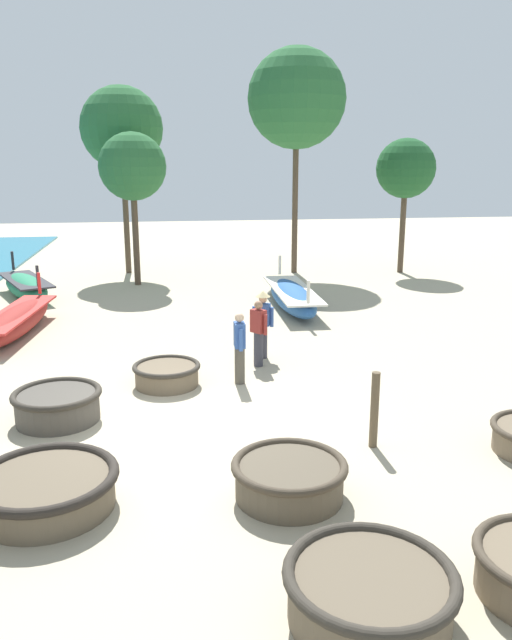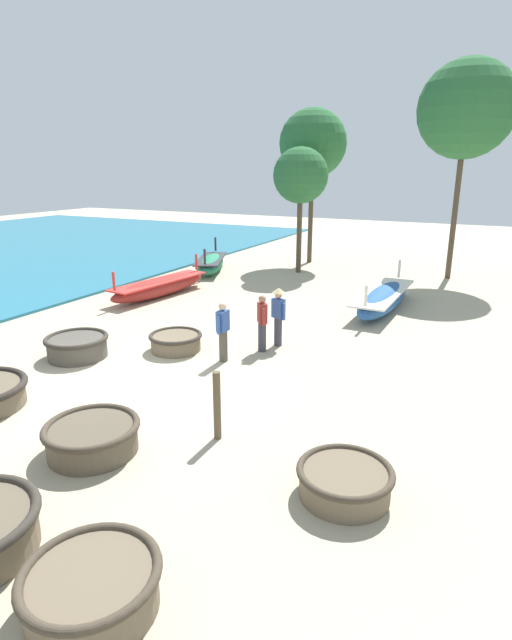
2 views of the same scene
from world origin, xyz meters
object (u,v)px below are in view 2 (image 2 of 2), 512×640
at_px(coracle_front_right, 77,346).
at_px(long_boat_green_hull, 383,299).
at_px(fisherman_crouching, 278,313).
at_px(mooring_post_inland, 217,406).
at_px(coracle_tilted, 345,481).
at_px(fisherman_standing_left, 223,330).
at_px(coracle_nearest, 92,436).
at_px(tree_left_mid, 313,144).
at_px(tree_right_mid, 301,176).
at_px(long_boat_blue_hull, 211,264).
at_px(long_boat_red_hull, 160,287).
at_px(fisherman_by_coracle, 262,322).
at_px(coracle_center, 92,587).
at_px(tree_leftmost, 467,110).
at_px(coracle_far_right, 176,341).

xyz_separation_m(coracle_front_right, long_boat_green_hull, (6.14, 8.30, 0.07)).
xyz_separation_m(fisherman_crouching, mooring_post_inland, (1.07, -5.11, -0.30)).
xyz_separation_m(coracle_tilted, fisherman_standing_left, (-4.45, 4.00, 0.57)).
height_order(coracle_nearest, tree_left_mid, tree_left_mid).
distance_m(coracle_tilted, tree_right_mid, 17.60).
distance_m(coracle_tilted, long_boat_blue_hull, 17.54).
distance_m(fisherman_standing_left, mooring_post_inland, 3.87).
height_order(long_boat_green_hull, fisherman_crouching, fisherman_crouching).
xyz_separation_m(long_boat_red_hull, fisherman_standing_left, (5.65, -4.81, 0.45)).
distance_m(fisherman_by_coracle, tree_left_mid, 14.65).
height_order(coracle_nearest, coracle_center, coracle_center).
height_order(long_boat_red_hull, tree_leftmost, tree_leftmost).
bearing_deg(coracle_front_right, coracle_nearest, -41.56).
relative_size(coracle_nearest, coracle_far_right, 1.15).
height_order(coracle_front_right, fisherman_standing_left, fisherman_standing_left).
bearing_deg(fisherman_crouching, tree_right_mid, 108.78).
xyz_separation_m(coracle_tilted, fisherman_by_coracle, (-3.87, 5.10, 0.57)).
distance_m(coracle_nearest, tree_right_mid, 17.11).
bearing_deg(long_boat_blue_hull, coracle_tilted, -51.85).
bearing_deg(fisherman_crouching, coracle_center, -79.04).
height_order(coracle_center, tree_right_mid, tree_right_mid).
bearing_deg(coracle_far_right, tree_leftmost, 67.27).
bearing_deg(coracle_center, coracle_front_right, 136.61).
bearing_deg(coracle_center, coracle_tilted, 59.31).
xyz_separation_m(long_boat_green_hull, tree_left_mid, (-5.62, 7.54, 5.56)).
bearing_deg(coracle_center, fisherman_standing_left, 109.11).
distance_m(coracle_nearest, fisherman_by_coracle, 5.93).
distance_m(coracle_tilted, fisherman_standing_left, 6.01).
distance_m(mooring_post_inland, tree_right_mid, 16.08).
height_order(coracle_tilted, long_boat_blue_hull, long_boat_blue_hull).
bearing_deg(tree_left_mid, tree_leftmost, -7.71).
xyz_separation_m(fisherman_crouching, tree_left_mid, (-3.84, 12.63, 4.99)).
distance_m(long_boat_green_hull, fisherman_crouching, 5.42).
bearing_deg(tree_left_mid, coracle_front_right, -91.88).
bearing_deg(long_boat_green_hull, coracle_front_right, -126.50).
relative_size(fisherman_standing_left, mooring_post_inland, 1.19).
height_order(long_boat_red_hull, tree_left_mid, tree_left_mid).
xyz_separation_m(coracle_nearest, fisherman_crouching, (0.65, 6.50, 0.66)).
bearing_deg(coracle_far_right, coracle_front_right, -141.67).
bearing_deg(tree_right_mid, fisherman_crouching, -71.22).
distance_m(coracle_nearest, coracle_far_right, 5.17).
bearing_deg(tree_leftmost, long_boat_red_hull, -138.35).
bearing_deg(tree_right_mid, long_boat_red_hull, -114.32).
bearing_deg(long_boat_blue_hull, mooring_post_inland, -58.03).
relative_size(long_boat_green_hull, fisherman_standing_left, 3.33).
xyz_separation_m(coracle_tilted, long_boat_blue_hull, (-10.83, 13.79, 0.14)).
xyz_separation_m(coracle_tilted, coracle_front_right, (-8.03, 2.50, 0.06)).
xyz_separation_m(coracle_nearest, tree_left_mid, (-3.19, 19.13, 5.65)).
bearing_deg(coracle_center, coracle_nearest, 133.98).
relative_size(coracle_nearest, long_boat_green_hull, 0.32).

